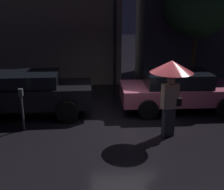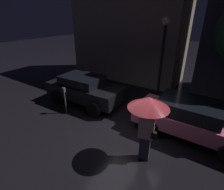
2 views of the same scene
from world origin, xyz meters
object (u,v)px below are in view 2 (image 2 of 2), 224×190
(pedestrian_with_umbrella, at_px, (148,111))
(parking_meter, at_px, (65,98))
(parked_car_black, at_px, (85,89))
(parked_car_pink, at_px, (191,118))
(street_lamp_near, at_px, (164,43))

(pedestrian_with_umbrella, bearing_deg, parking_meter, 156.83)
(parked_car_black, height_order, pedestrian_with_umbrella, pedestrian_with_umbrella)
(parked_car_pink, relative_size, pedestrian_with_umbrella, 1.93)
(street_lamp_near, bearing_deg, pedestrian_with_umbrella, -74.63)
(parking_meter, bearing_deg, pedestrian_with_umbrella, -8.38)
(parked_car_black, bearing_deg, parking_meter, -93.12)
(parked_car_black, relative_size, parking_meter, 3.10)
(parked_car_pink, xyz_separation_m, street_lamp_near, (-2.16, 2.39, 2.24))
(parked_car_pink, xyz_separation_m, parking_meter, (-5.16, -1.51, 0.06))
(pedestrian_with_umbrella, bearing_deg, parked_car_pink, 52.01)
(street_lamp_near, bearing_deg, parked_car_black, -139.16)
(parked_car_pink, distance_m, pedestrian_with_umbrella, 2.54)
(pedestrian_with_umbrella, bearing_deg, parked_car_black, 140.46)
(street_lamp_near, bearing_deg, parked_car_pink, -47.94)
(parking_meter, distance_m, street_lamp_near, 5.38)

